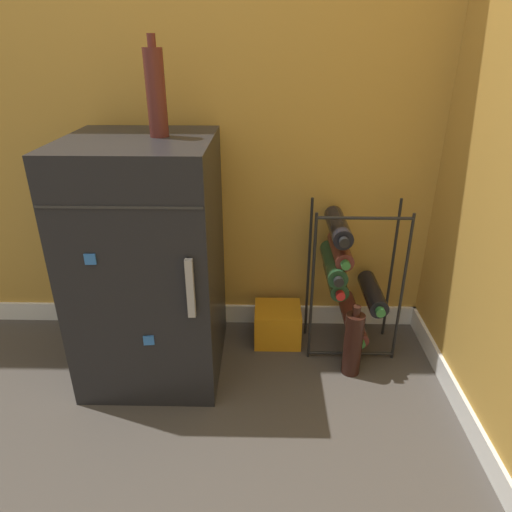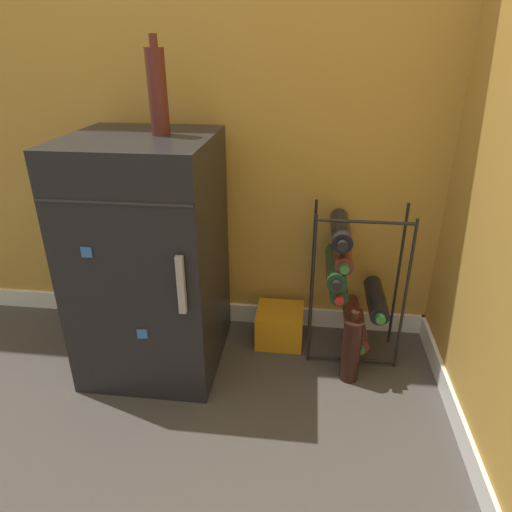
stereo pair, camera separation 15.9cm
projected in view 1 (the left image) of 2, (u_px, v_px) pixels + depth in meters
The scene contains 7 objects.
ground_plane at pixel (216, 419), 1.63m from camera, with size 14.00×14.00×0.00m, color #423D38.
wall_back at pixel (221, 36), 1.70m from camera, with size 6.76×0.07×2.50m.
mini_fridge at pixel (149, 263), 1.73m from camera, with size 0.52×0.55×0.93m.
wine_rack at pixel (347, 278), 1.88m from camera, with size 0.37×0.32×0.65m.
soda_box at pixel (278, 324), 2.03m from camera, with size 0.20×0.19×0.16m.
fridge_top_bottle at pixel (156, 92), 1.50m from camera, with size 0.07×0.07×0.32m.
loose_bottle_floor at pixel (353, 343), 1.81m from camera, with size 0.07×0.07×0.31m.
Camera 1 is at (0.17, -1.22, 1.22)m, focal length 32.00 mm.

